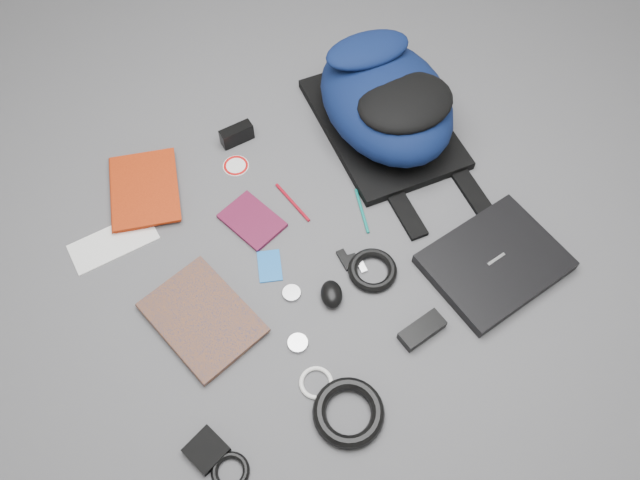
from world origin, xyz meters
name	(u,v)px	position (x,y,z in m)	size (l,w,h in m)	color
ground	(320,244)	(0.00, 0.00, 0.00)	(4.00, 4.00, 0.00)	#4F4F51
backpack	(386,100)	(0.36, 0.29, 0.11)	(0.38, 0.55, 0.23)	#071233
laptop	(495,262)	(0.38, -0.27, 0.02)	(0.34, 0.27, 0.03)	black
textbook_red	(110,195)	(-0.46, 0.40, 0.01)	(0.19, 0.26, 0.03)	#972208
comic_book	(169,345)	(-0.47, -0.09, 0.01)	(0.21, 0.29, 0.02)	#A5500B
envelope	(113,242)	(-0.50, 0.26, 0.00)	(0.23, 0.11, 0.00)	white
dvd_case	(252,221)	(-0.14, 0.15, 0.01)	(0.12, 0.16, 0.01)	#460D24
compact_camera	(237,135)	(-0.06, 0.43, 0.03)	(0.10, 0.04, 0.06)	black
sticker_disc	(236,166)	(-0.10, 0.35, 0.00)	(0.08, 0.08, 0.00)	white
pen_teal	(362,211)	(0.15, 0.04, 0.00)	(0.01, 0.01, 0.15)	#0C7266
pen_red	(293,202)	(-0.01, 0.15, 0.00)	(0.01, 0.01, 0.16)	maroon
id_badge	(270,266)	(-0.15, 0.00, 0.00)	(0.06, 0.09, 0.00)	blue
usb_black	(345,260)	(0.04, -0.08, 0.01)	(0.02, 0.06, 0.01)	black
usb_silver	(361,265)	(0.07, -0.11, 0.00)	(0.02, 0.04, 0.01)	silver
key_fob	(353,261)	(0.05, -0.09, 0.01)	(0.02, 0.04, 0.01)	black
mouse	(332,294)	(-0.05, -0.16, 0.02)	(0.06, 0.08, 0.04)	black
headphone_left	(298,343)	(-0.18, -0.23, 0.01)	(0.05, 0.05, 0.01)	silver
headphone_right	(292,293)	(-0.13, -0.10, 0.01)	(0.05, 0.05, 0.01)	#A6A6A8
cable_coil	(373,270)	(0.08, -0.14, 0.01)	(0.13, 0.13, 0.03)	black
power_brick	(422,330)	(0.11, -0.35, 0.01)	(0.12, 0.05, 0.03)	black
power_cord_coil	(348,412)	(-0.15, -0.44, 0.02)	(0.17, 0.17, 0.03)	black
pouch	(206,450)	(-0.48, -0.37, 0.01)	(0.08, 0.08, 0.02)	black
earbud_coil	(230,471)	(-0.45, -0.44, 0.01)	(0.09, 0.09, 0.02)	black
white_cable_coil	(316,383)	(-0.18, -0.34, 0.01)	(0.08, 0.08, 0.01)	white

